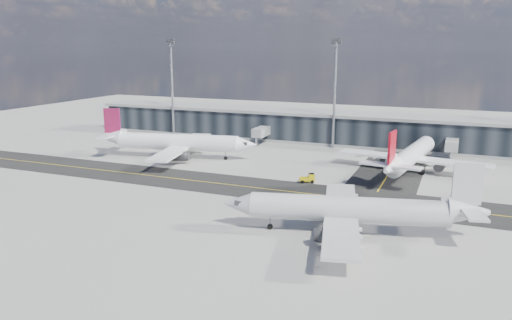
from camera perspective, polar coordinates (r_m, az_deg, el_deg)
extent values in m
plane|color=gray|center=(92.27, 1.58, -4.11)|extent=(300.00, 300.00, 0.00)
cube|color=black|center=(95.86, 2.43, -3.46)|extent=(180.00, 14.00, 0.02)
cube|color=black|center=(121.29, 15.55, -0.43)|extent=(14.00, 50.00, 0.02)
cube|color=yellow|center=(95.86, 2.43, -3.44)|extent=(180.00, 0.25, 0.01)
cube|color=yellow|center=(121.28, 15.56, -0.42)|extent=(0.25, 50.00, 0.01)
cube|color=black|center=(142.88, 9.49, 3.47)|extent=(150.00, 12.00, 8.00)
cube|color=gray|center=(142.24, 9.56, 5.22)|extent=(152.00, 13.00, 0.80)
cube|color=gray|center=(143.50, 9.44, 2.05)|extent=(150.00, 12.20, 0.80)
cube|color=gray|center=(141.26, 0.80, 3.33)|extent=(3.00, 10.00, 2.40)
cylinder|color=gray|center=(137.10, 0.03, 2.06)|extent=(0.60, 0.60, 2.40)
cube|color=gray|center=(131.62, 21.49, 1.72)|extent=(3.00, 10.00, 2.40)
cylinder|color=gray|center=(127.15, 21.35, 0.30)|extent=(0.60, 0.60, 2.40)
cylinder|color=gray|center=(154.30, -9.56, 7.90)|extent=(0.70, 0.70, 28.00)
cube|color=#2D2D30|center=(153.76, -9.76, 13.18)|extent=(2.50, 0.50, 1.40)
cylinder|color=gray|center=(134.83, 8.96, 7.22)|extent=(0.70, 0.70, 28.00)
cube|color=#2D2D30|center=(134.20, 9.18, 13.26)|extent=(2.50, 0.50, 1.40)
cylinder|color=white|center=(123.73, -8.92, 2.04)|extent=(30.24, 9.98, 4.01)
cone|color=white|center=(119.13, -1.18, 1.78)|extent=(5.71, 4.93, 4.01)
cone|color=white|center=(130.53, -16.20, 2.52)|extent=(6.69, 5.13, 4.01)
cube|color=white|center=(123.59, -8.47, 1.57)|extent=(11.76, 34.36, 0.50)
cylinder|color=#2D2D30|center=(129.07, -7.16, 1.60)|extent=(4.58, 3.10, 2.30)
cylinder|color=#2D2D30|center=(117.95, -8.94, 0.46)|extent=(4.58, 3.10, 2.30)
cube|color=#B7B9BB|center=(128.92, -7.17, 1.94)|extent=(2.04, 0.80, 0.80)
cube|color=#B7B9BB|center=(117.78, -8.95, 0.85)|extent=(2.04, 0.80, 0.80)
cube|color=#6E1346|center=(129.65, -16.12, 4.34)|extent=(4.21, 1.29, 6.21)
cube|color=white|center=(130.43, -16.22, 2.77)|extent=(5.17, 12.34, 0.35)
cube|color=#2D2D30|center=(119.16, -1.41, 1.98)|extent=(2.41, 2.56, 0.70)
cylinder|color=gray|center=(120.82, -3.50, 0.56)|extent=(0.28, 0.28, 2.00)
cylinder|color=black|center=(120.98, -3.49, 0.21)|extent=(0.95, 0.52, 0.90)
cylinder|color=black|center=(127.52, -8.84, 0.78)|extent=(1.18, 0.71, 1.10)
cylinder|color=black|center=(122.01, -9.78, 0.20)|extent=(1.18, 0.71, 1.10)
cylinder|color=white|center=(113.58, 17.35, 0.56)|extent=(7.85, 29.21, 3.86)
cone|color=white|center=(129.34, 19.04, 1.89)|extent=(4.49, 5.31, 3.86)
cone|color=white|center=(97.44, 15.07, -0.93)|extent=(4.63, 6.27, 3.86)
cube|color=white|center=(114.70, 17.43, 0.18)|extent=(33.16, 9.34, 0.48)
cylinder|color=#2D2D30|center=(117.21, 14.76, 0.08)|extent=(2.76, 4.32, 2.22)
cylinder|color=#2D2D30|center=(114.77, 20.31, -0.57)|extent=(2.76, 4.32, 2.22)
cube|color=#B7B9BB|center=(117.04, 14.78, 0.45)|extent=(0.65, 1.97, 0.77)
cube|color=#B7B9BB|center=(114.60, 20.34, -0.20)|extent=(0.65, 1.97, 0.77)
cube|color=#AF0C1B|center=(97.04, 15.28, 1.45)|extent=(0.99, 4.07, 5.98)
cube|color=white|center=(97.31, 15.09, -0.60)|extent=(11.84, 4.28, 0.34)
cube|color=#2D2D30|center=(128.81, 19.01, 2.03)|extent=(2.37, 2.21, 0.68)
cylinder|color=gray|center=(125.22, 18.50, 0.32)|extent=(0.26, 0.26, 1.93)
cylinder|color=black|center=(125.37, 18.48, 0.00)|extent=(0.46, 0.91, 0.87)
cylinder|color=black|center=(114.05, 15.72, -1.00)|extent=(0.63, 1.12, 1.06)
cylinder|color=black|center=(112.80, 18.55, -1.35)|extent=(0.63, 1.12, 1.06)
cylinder|color=#B7B9BB|center=(74.09, 10.44, -5.56)|extent=(28.61, 10.18, 3.80)
cone|color=#B7B9BB|center=(75.39, -1.96, -5.02)|extent=(5.49, 4.78, 3.80)
cone|color=#B7B9BB|center=(76.21, 23.10, -5.44)|extent=(6.41, 5.00, 3.80)
cube|color=#B7B9BB|center=(74.37, 9.68, -6.23)|extent=(11.97, 32.52, 0.47)
cylinder|color=#2D2D30|center=(69.37, 8.87, -8.55)|extent=(4.38, 3.03, 2.18)
cylinder|color=#2D2D30|center=(80.10, 8.96, -5.59)|extent=(4.38, 3.03, 2.18)
cube|color=#B7B9BB|center=(69.10, 8.89, -7.96)|extent=(1.94, 0.80, 0.76)
cube|color=#B7B9BB|center=(79.86, 8.98, -5.07)|extent=(1.94, 0.80, 0.76)
cube|color=#B7B9BB|center=(75.01, 23.02, -2.54)|extent=(3.98, 1.32, 5.89)
cube|color=#B7B9BB|center=(76.04, 23.14, -5.03)|extent=(5.18, 11.70, 0.33)
cube|color=#2D2D30|center=(75.19, -1.60, -4.77)|extent=(2.32, 2.47, 0.66)
cylinder|color=gray|center=(75.52, 1.62, -7.12)|extent=(0.27, 0.27, 1.90)
cylinder|color=black|center=(75.77, 1.62, -7.63)|extent=(0.91, 0.52, 0.85)
cylinder|color=black|center=(72.56, 11.13, -8.75)|extent=(1.13, 0.70, 1.04)
cylinder|color=black|center=(77.89, 11.02, -7.22)|extent=(1.13, 0.70, 1.04)
cube|color=#D8C20B|center=(101.32, 5.85, -2.17)|extent=(3.34, 2.46, 0.71)
cube|color=#D8C20B|center=(101.25, 6.37, -1.81)|extent=(1.53, 1.64, 0.91)
cube|color=black|center=(101.16, 6.37, -1.62)|extent=(1.41, 1.55, 0.25)
cylinder|color=black|center=(102.16, 6.37, -2.29)|extent=(0.75, 0.50, 0.71)
cylinder|color=black|center=(100.90, 6.45, -2.49)|extent=(0.75, 0.50, 0.71)
cylinder|color=black|center=(101.96, 5.24, -2.30)|extent=(0.75, 0.50, 0.71)
cylinder|color=black|center=(100.70, 5.31, -2.49)|extent=(0.75, 0.50, 0.71)
imported|color=white|center=(122.81, 18.78, -0.16)|extent=(4.84, 5.27, 1.37)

